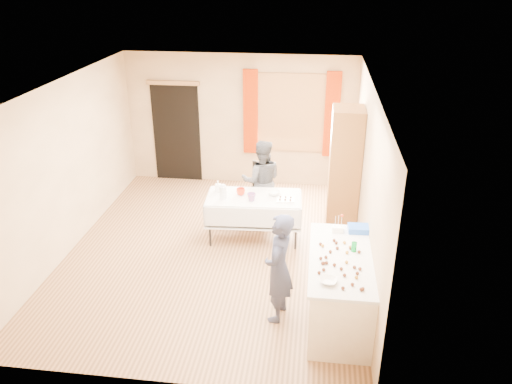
# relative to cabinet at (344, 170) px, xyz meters

# --- Properties ---
(floor) EXTENTS (4.50, 5.50, 0.02)m
(floor) POSITION_rel_cabinet_xyz_m (-1.99, -1.03, -1.05)
(floor) COLOR #9E7047
(floor) RESTS_ON ground
(ceiling) EXTENTS (4.50, 5.50, 0.02)m
(ceiling) POSITION_rel_cabinet_xyz_m (-1.99, -1.03, 1.57)
(ceiling) COLOR white
(ceiling) RESTS_ON floor
(wall_back) EXTENTS (4.50, 0.02, 2.60)m
(wall_back) POSITION_rel_cabinet_xyz_m (-1.99, 1.73, 0.26)
(wall_back) COLOR tan
(wall_back) RESTS_ON floor
(wall_front) EXTENTS (4.50, 0.02, 2.60)m
(wall_front) POSITION_rel_cabinet_xyz_m (-1.99, -3.79, 0.26)
(wall_front) COLOR tan
(wall_front) RESTS_ON floor
(wall_left) EXTENTS (0.02, 5.50, 2.60)m
(wall_left) POSITION_rel_cabinet_xyz_m (-4.25, -1.03, 0.26)
(wall_left) COLOR tan
(wall_left) RESTS_ON floor
(wall_right) EXTENTS (0.02, 5.50, 2.60)m
(wall_right) POSITION_rel_cabinet_xyz_m (0.27, -1.03, 0.26)
(wall_right) COLOR tan
(wall_right) RESTS_ON floor
(window_frame) EXTENTS (1.32, 0.06, 1.52)m
(window_frame) POSITION_rel_cabinet_xyz_m (-0.99, 1.69, 0.46)
(window_frame) COLOR olive
(window_frame) RESTS_ON wall_back
(window_pane) EXTENTS (1.20, 0.02, 1.40)m
(window_pane) POSITION_rel_cabinet_xyz_m (-0.99, 1.68, 0.46)
(window_pane) COLOR white
(window_pane) RESTS_ON wall_back
(curtain_left) EXTENTS (0.28, 0.06, 1.65)m
(curtain_left) POSITION_rel_cabinet_xyz_m (-1.77, 1.64, 0.46)
(curtain_left) COLOR #972400
(curtain_left) RESTS_ON wall_back
(curtain_right) EXTENTS (0.28, 0.06, 1.65)m
(curtain_right) POSITION_rel_cabinet_xyz_m (-0.21, 1.64, 0.46)
(curtain_right) COLOR #972400
(curtain_right) RESTS_ON wall_back
(doorway) EXTENTS (0.95, 0.04, 2.00)m
(doorway) POSITION_rel_cabinet_xyz_m (-3.29, 1.70, -0.04)
(doorway) COLOR black
(doorway) RESTS_ON floor
(door_lintel) EXTENTS (1.05, 0.06, 0.08)m
(door_lintel) POSITION_rel_cabinet_xyz_m (-3.29, 1.67, 0.98)
(door_lintel) COLOR olive
(door_lintel) RESTS_ON wall_back
(cabinet) EXTENTS (0.50, 0.60, 2.09)m
(cabinet) POSITION_rel_cabinet_xyz_m (0.00, 0.00, 0.00)
(cabinet) COLOR brown
(cabinet) RESTS_ON floor
(counter) EXTENTS (0.79, 1.67, 0.91)m
(counter) POSITION_rel_cabinet_xyz_m (-0.10, -2.46, -0.59)
(counter) COLOR beige
(counter) RESTS_ON floor
(party_table) EXTENTS (1.56, 0.87, 0.75)m
(party_table) POSITION_rel_cabinet_xyz_m (-1.42, -0.56, -0.60)
(party_table) COLOR black
(party_table) RESTS_ON floor
(chair) EXTENTS (0.49, 0.49, 0.92)m
(chair) POSITION_rel_cabinet_xyz_m (-1.46, 0.35, -0.77)
(chair) COLOR black
(chair) RESTS_ON floor
(girl) EXTENTS (0.64, 0.52, 1.46)m
(girl) POSITION_rel_cabinet_xyz_m (-0.86, -2.51, -0.32)
(girl) COLOR #232740
(girl) RESTS_ON floor
(woman) EXTENTS (0.84, 0.72, 1.46)m
(woman) POSITION_rel_cabinet_xyz_m (-1.38, 0.12, -0.32)
(woman) COLOR black
(woman) RESTS_ON floor
(soda_can) EXTENTS (0.07, 0.07, 0.12)m
(soda_can) POSITION_rel_cabinet_xyz_m (0.04, -2.30, -0.07)
(soda_can) COLOR #098C2D
(soda_can) RESTS_ON counter
(mixing_bowl) EXTENTS (0.28, 0.28, 0.05)m
(mixing_bowl) POSITION_rel_cabinet_xyz_m (-0.27, -3.01, -0.11)
(mixing_bowl) COLOR white
(mixing_bowl) RESTS_ON counter
(foam_block) EXTENTS (0.15, 0.10, 0.08)m
(foam_block) POSITION_rel_cabinet_xyz_m (-0.14, -1.84, -0.09)
(foam_block) COLOR white
(foam_block) RESTS_ON counter
(blue_basket) EXTENTS (0.31, 0.21, 0.08)m
(blue_basket) POSITION_rel_cabinet_xyz_m (0.14, -1.79, -0.09)
(blue_basket) COLOR blue
(blue_basket) RESTS_ON counter
(pitcher) EXTENTS (0.14, 0.14, 0.22)m
(pitcher) POSITION_rel_cabinet_xyz_m (-1.89, -0.71, -0.18)
(pitcher) COLOR silver
(pitcher) RESTS_ON party_table
(cup_red) EXTENTS (0.21, 0.21, 0.11)m
(cup_red) POSITION_rel_cabinet_xyz_m (-1.64, -0.52, -0.24)
(cup_red) COLOR red
(cup_red) RESTS_ON party_table
(cup_rainbow) EXTENTS (0.15, 0.15, 0.12)m
(cup_rainbow) POSITION_rel_cabinet_xyz_m (-1.44, -0.72, -0.23)
(cup_rainbow) COLOR red
(cup_rainbow) RESTS_ON party_table
(small_bowl) EXTENTS (0.33, 0.33, 0.06)m
(small_bowl) POSITION_rel_cabinet_xyz_m (-1.11, -0.46, -0.26)
(small_bowl) COLOR white
(small_bowl) RESTS_ON party_table
(pastry_tray) EXTENTS (0.30, 0.23, 0.02)m
(pastry_tray) POSITION_rel_cabinet_xyz_m (-0.91, -0.64, -0.28)
(pastry_tray) COLOR white
(pastry_tray) RESTS_ON party_table
(bottle) EXTENTS (0.11, 0.11, 0.19)m
(bottle) POSITION_rel_cabinet_xyz_m (-2.02, -0.44, -0.20)
(bottle) COLOR white
(bottle) RESTS_ON party_table
(cake_balls) EXTENTS (0.52, 1.06, 0.04)m
(cake_balls) POSITION_rel_cabinet_xyz_m (-0.13, -2.58, -0.11)
(cake_balls) COLOR #3F2314
(cake_balls) RESTS_ON counter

